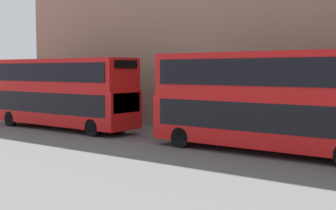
{
  "coord_description": "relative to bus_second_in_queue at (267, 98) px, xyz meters",
  "views": [
    {
      "loc": [
        -17.58,
        7.57,
        3.75
      ],
      "look_at": [
        0.48,
        21.55,
        2.03
      ],
      "focal_mm": 50.0,
      "sensor_mm": 36.0,
      "label": 1
    }
  ],
  "objects": [
    {
      "name": "bus_second_in_queue",
      "position": [
        0.0,
        0.0,
        0.0
      ],
      "size": [
        2.59,
        11.03,
        4.54
      ],
      "color": "red",
      "rests_on": "ground"
    },
    {
      "name": "bus_third_in_queue",
      "position": [
        -0.0,
        14.02,
        -0.05
      ],
      "size": [
        2.59,
        11.09,
        4.43
      ],
      "color": "red",
      "rests_on": "ground"
    }
  ]
}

